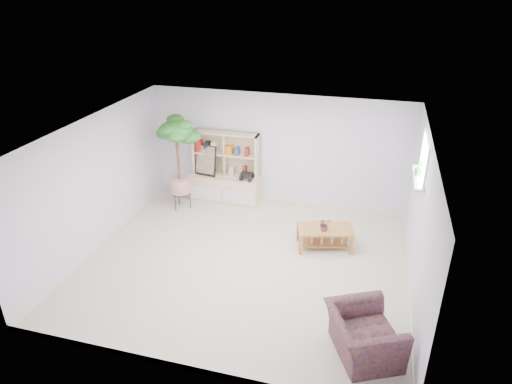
% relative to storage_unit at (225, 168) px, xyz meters
% --- Properties ---
extents(floor, '(5.50, 5.00, 0.01)m').
position_rel_storage_unit_xyz_m(floor, '(1.11, -2.24, -0.77)').
color(floor, '#B7AE9C').
rests_on(floor, ground).
extents(ceiling, '(5.50, 5.00, 0.01)m').
position_rel_storage_unit_xyz_m(ceiling, '(1.11, -2.24, 1.63)').
color(ceiling, white).
rests_on(ceiling, walls).
extents(walls, '(5.51, 5.01, 2.40)m').
position_rel_storage_unit_xyz_m(walls, '(1.11, -2.24, 0.43)').
color(walls, white).
rests_on(walls, floor).
extents(baseboard, '(5.50, 5.00, 0.10)m').
position_rel_storage_unit_xyz_m(baseboard, '(1.11, -2.24, -0.72)').
color(baseboard, white).
rests_on(baseboard, floor).
extents(window, '(0.10, 0.98, 0.68)m').
position_rel_storage_unit_xyz_m(window, '(3.84, -1.64, 1.23)').
color(window, '#C5E1FF').
rests_on(window, walls).
extents(window_sill, '(0.14, 1.00, 0.04)m').
position_rel_storage_unit_xyz_m(window_sill, '(3.78, -1.64, 0.91)').
color(window_sill, white).
rests_on(window_sill, walls).
extents(storage_unit, '(1.54, 0.52, 1.54)m').
position_rel_storage_unit_xyz_m(storage_unit, '(0.00, 0.00, 0.00)').
color(storage_unit, beige).
rests_on(storage_unit, floor).
extents(poster, '(0.50, 0.19, 0.68)m').
position_rel_storage_unit_xyz_m(poster, '(-0.41, -0.05, 0.15)').
color(poster, yellow).
rests_on(poster, storage_unit).
extents(toy_truck, '(0.37, 0.27, 0.19)m').
position_rel_storage_unit_xyz_m(toy_truck, '(0.52, -0.07, -0.10)').
color(toy_truck, black).
rests_on(toy_truck, storage_unit).
extents(coffee_table, '(1.09, 0.78, 0.40)m').
position_rel_storage_unit_xyz_m(coffee_table, '(2.38, -1.37, -0.57)').
color(coffee_table, brown).
rests_on(coffee_table, floor).
extents(table_plant, '(0.29, 0.29, 0.25)m').
position_rel_storage_unit_xyz_m(table_plant, '(2.37, -1.46, -0.24)').
color(table_plant, '#1E5127').
rests_on(table_plant, coffee_table).
extents(floor_tree, '(0.87, 0.87, 2.01)m').
position_rel_storage_unit_xyz_m(floor_tree, '(-0.79, -0.61, 0.23)').
color(floor_tree, '#1B6424').
rests_on(floor_tree, floor).
extents(armchair, '(1.17, 1.23, 0.71)m').
position_rel_storage_unit_xyz_m(armchair, '(3.21, -3.85, -0.41)').
color(armchair, '#121C45').
rests_on(armchair, floor).
extents(sill_plant, '(0.17, 0.16, 0.26)m').
position_rel_storage_unit_xyz_m(sill_plant, '(3.78, -1.59, 1.06)').
color(sill_plant, '#1B6424').
rests_on(sill_plant, window_sill).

